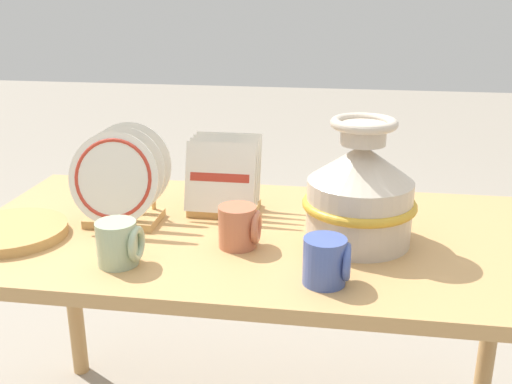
# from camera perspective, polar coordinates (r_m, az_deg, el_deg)

# --- Properties ---
(display_table) EXTENTS (1.53, 0.78, 0.75)m
(display_table) POSITION_cam_1_polar(r_m,az_deg,el_deg) (1.62, 0.00, -6.52)
(display_table) COLOR tan
(display_table) RESTS_ON ground_plane
(ceramic_vase) EXTENTS (0.28, 0.28, 0.32)m
(ceramic_vase) POSITION_cam_1_polar(r_m,az_deg,el_deg) (1.50, 9.87, 0.08)
(ceramic_vase) COLOR beige
(ceramic_vase) RESTS_ON display_table
(dish_rack_round_plates) EXTENTS (0.24, 0.19, 0.26)m
(dish_rack_round_plates) POSITION_cam_1_polar(r_m,az_deg,el_deg) (1.64, -12.77, 0.62)
(dish_rack_round_plates) COLOR tan
(dish_rack_round_plates) RESTS_ON display_table
(dish_rack_square_plates) EXTENTS (0.19, 0.18, 0.21)m
(dish_rack_square_plates) POSITION_cam_1_polar(r_m,az_deg,el_deg) (1.70, -3.04, 0.74)
(dish_rack_square_plates) COLOR tan
(dish_rack_square_plates) RESTS_ON display_table
(wicker_charger_stack) EXTENTS (0.29, 0.29, 0.03)m
(wicker_charger_stack) POSITION_cam_1_polar(r_m,az_deg,el_deg) (1.67, -22.32, -3.53)
(wicker_charger_stack) COLOR tan
(wicker_charger_stack) RESTS_ON display_table
(mug_terracotta_glaze) EXTENTS (0.10, 0.09, 0.10)m
(mug_terracotta_glaze) POSITION_cam_1_polar(r_m,az_deg,el_deg) (1.48, -1.58, -3.31)
(mug_terracotta_glaze) COLOR #B76647
(mug_terracotta_glaze) RESTS_ON display_table
(mug_sage_glaze) EXTENTS (0.10, 0.09, 0.10)m
(mug_sage_glaze) POSITION_cam_1_polar(r_m,az_deg,el_deg) (1.42, -12.90, -4.78)
(mug_sage_glaze) COLOR #9EB28E
(mug_sage_glaze) RESTS_ON display_table
(mug_cobalt_glaze) EXTENTS (0.10, 0.09, 0.10)m
(mug_cobalt_glaze) POSITION_cam_1_polar(r_m,az_deg,el_deg) (1.31, 6.78, -6.55)
(mug_cobalt_glaze) COLOR #42569E
(mug_cobalt_glaze) RESTS_ON display_table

